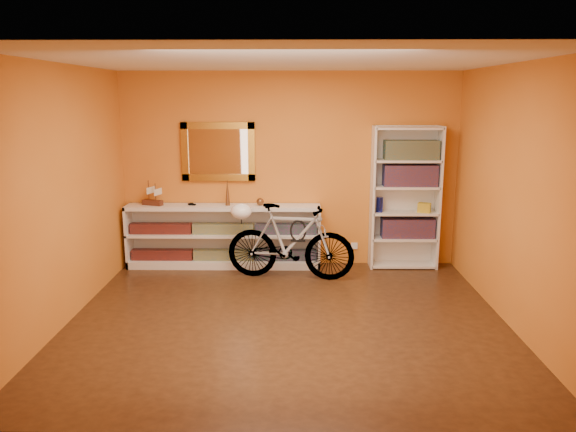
{
  "coord_description": "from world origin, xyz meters",
  "views": [
    {
      "loc": [
        0.08,
        -5.38,
        2.27
      ],
      "look_at": [
        0.0,
        0.7,
        0.95
      ],
      "focal_mm": 34.39,
      "sensor_mm": 36.0,
      "label": 1
    }
  ],
  "objects_px": {
    "bicycle": "(290,242)",
    "console_unit": "(224,236)",
    "helmet": "(241,212)",
    "bookcase": "(405,198)"
  },
  "relations": [
    {
      "from": "bookcase",
      "to": "bicycle",
      "type": "distance_m",
      "value": 1.67
    },
    {
      "from": "console_unit",
      "to": "bicycle",
      "type": "distance_m",
      "value": 1.03
    },
    {
      "from": "bicycle",
      "to": "console_unit",
      "type": "bearing_deg",
      "value": 69.41
    },
    {
      "from": "console_unit",
      "to": "helmet",
      "type": "xyz_separation_m",
      "value": [
        0.28,
        -0.41,
        0.43
      ]
    },
    {
      "from": "bookcase",
      "to": "helmet",
      "type": "height_order",
      "value": "bookcase"
    },
    {
      "from": "bicycle",
      "to": "helmet",
      "type": "bearing_deg",
      "value": 90.0
    },
    {
      "from": "console_unit",
      "to": "bookcase",
      "type": "relative_size",
      "value": 1.37
    },
    {
      "from": "console_unit",
      "to": "helmet",
      "type": "relative_size",
      "value": 9.56
    },
    {
      "from": "helmet",
      "to": "bookcase",
      "type": "bearing_deg",
      "value": 11.35
    },
    {
      "from": "bicycle",
      "to": "bookcase",
      "type": "bearing_deg",
      "value": -63.33
    }
  ]
}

